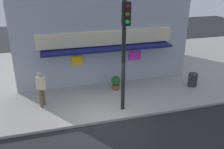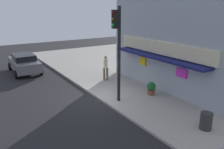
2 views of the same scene
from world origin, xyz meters
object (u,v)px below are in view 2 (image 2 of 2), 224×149
at_px(traffic_light, 118,42).
at_px(potted_plant_by_doorway, 151,88).
at_px(pedestrian, 106,67).
at_px(parked_car_grey, 24,63).
at_px(trash_can, 206,121).

relative_size(traffic_light, potted_plant_by_doorway, 6.59).
xyz_separation_m(pedestrian, parked_car_grey, (-5.79, -4.44, -0.30)).
bearing_deg(potted_plant_by_doorway, parked_car_grey, -151.77).
height_order(pedestrian, potted_plant_by_doorway, pedestrian).
relative_size(traffic_light, pedestrian, 2.90).
height_order(traffic_light, potted_plant_by_doorway, traffic_light).
relative_size(traffic_light, trash_can, 6.84).
bearing_deg(potted_plant_by_doorway, pedestrian, -168.36).
relative_size(traffic_light, parked_car_grey, 1.22).
distance_m(traffic_light, potted_plant_by_doorway, 3.74).
bearing_deg(pedestrian, trash_can, 0.37).
xyz_separation_m(traffic_light, trash_can, (4.75, 1.52, -2.98)).
relative_size(trash_can, parked_car_grey, 0.18).
distance_m(traffic_light, parked_car_grey, 10.30).
bearing_deg(parked_car_grey, pedestrian, 37.49).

